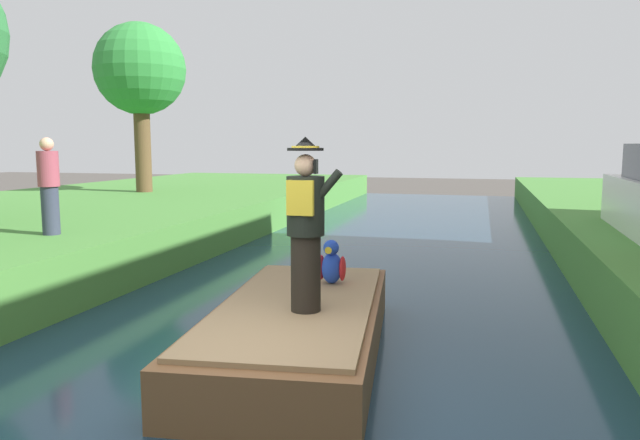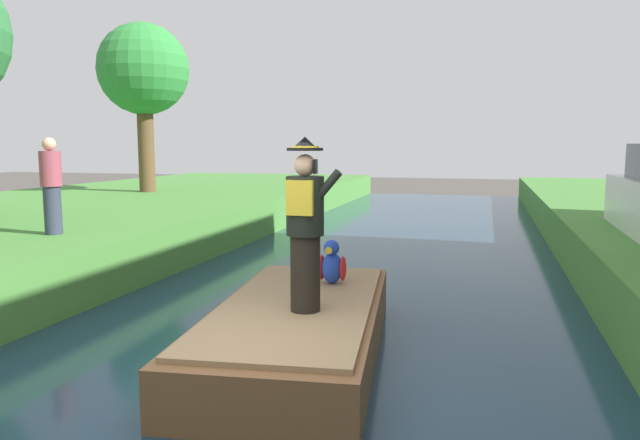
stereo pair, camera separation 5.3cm
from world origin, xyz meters
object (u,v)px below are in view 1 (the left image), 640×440
at_px(person_pirate, 306,225).
at_px(tree_slender, 140,71).
at_px(boat, 298,328).
at_px(person_bystander, 49,186).
at_px(parrot_plush, 332,265).

bearing_deg(person_pirate, tree_slender, 128.59).
xyz_separation_m(person_pirate, tree_slender, (-8.54, 10.59, 3.10)).
distance_m(boat, person_pirate, 1.29).
bearing_deg(person_bystander, tree_slender, 112.48).
relative_size(boat, person_bystander, 2.74).
bearing_deg(person_bystander, boat, -21.47).
relative_size(person_pirate, person_bystander, 1.16).
xyz_separation_m(parrot_plush, tree_slender, (-8.50, 9.31, 3.78)).
bearing_deg(parrot_plush, person_pirate, -88.12).
bearing_deg(person_pirate, boat, 120.10).
bearing_deg(boat, person_bystander, 158.53).
bearing_deg(tree_slender, parrot_plush, -47.60).
bearing_deg(person_pirate, parrot_plush, 91.58).
bearing_deg(parrot_plush, person_bystander, 169.12).
bearing_deg(boat, parrot_plush, 81.14).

